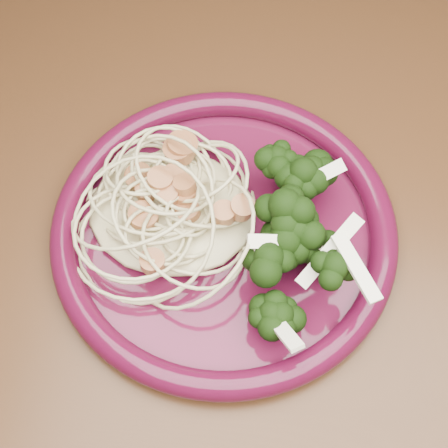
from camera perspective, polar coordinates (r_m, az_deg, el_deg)
The scene contains 6 objects.
dining_table at distance 0.66m, azimuth -4.79°, elevation -4.86°, with size 1.20×0.80×0.75m.
dinner_plate at distance 0.56m, azimuth 0.00°, elevation -0.44°, with size 0.37×0.37×0.03m.
spaghetti_pile at distance 0.56m, azimuth -4.85°, elevation 1.76°, with size 0.15×0.13×0.03m, color beige.
scallop_cluster at distance 0.52m, azimuth -5.17°, elevation 4.01°, with size 0.14×0.14×0.05m, color #BB7B4D, non-canonical shape.
broccoli_pile at distance 0.53m, azimuth 6.24°, elevation -1.22°, with size 0.10×0.16×0.06m, color black.
onion_garnish at distance 0.50m, azimuth 6.61°, elevation 0.63°, with size 0.07×0.10×0.06m, color white, non-canonical shape.
Camera 1 is at (0.09, -0.26, 1.25)m, focal length 50.00 mm.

